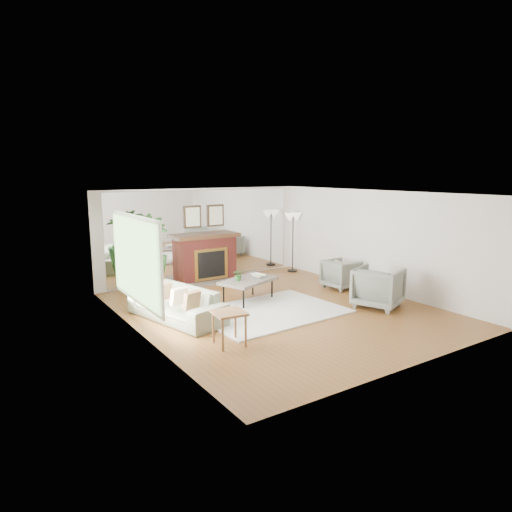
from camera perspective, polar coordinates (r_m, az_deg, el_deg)
ground at (r=9.94m, az=2.76°, el=-6.71°), size 7.00×7.00×0.00m
wall_left at (r=8.28m, az=-14.16°, el=-1.60°), size 0.02×7.00×2.50m
wall_right at (r=11.64m, az=14.81°, el=1.81°), size 0.02×7.00×2.50m
wall_back at (r=12.60m, az=-6.57°, el=2.73°), size 6.00×0.02×2.50m
mirror_panel at (r=12.58m, az=-6.53°, el=2.72°), size 5.40×0.04×2.40m
window_panel at (r=8.64m, az=-14.88°, el=-0.45°), size 0.04×2.40×1.50m
fireplace at (r=12.49m, az=-6.04°, el=-0.08°), size 1.85×0.83×2.05m
area_rug at (r=9.73m, az=1.67°, el=-6.98°), size 3.14×2.33×0.03m
coffee_table at (r=10.39m, az=-0.95°, el=-3.15°), size 1.52×1.20×0.53m
sofa at (r=9.32m, az=-9.95°, el=-5.94°), size 1.39×2.37×0.65m
armchair_back at (r=11.86m, az=10.62°, el=-2.22°), size 0.84×0.82×0.73m
armchair_front at (r=10.37m, az=15.03°, el=-3.81°), size 1.25×1.23×0.88m
side_table at (r=7.84m, az=-3.38°, el=-7.62°), size 0.58×0.58×0.60m
potted_ficus at (r=11.06m, az=-13.38°, el=0.36°), size 0.95×0.95×1.96m
floor_lamp at (r=13.47m, az=4.65°, el=4.29°), size 0.57×0.32×1.75m
tabletop_plant at (r=10.24m, az=-2.22°, el=-2.31°), size 0.30×0.28×0.28m
fruit_bowl at (r=10.52m, az=0.40°, el=-2.53°), size 0.36×0.36×0.07m
book at (r=10.77m, az=-0.33°, el=-2.36°), size 0.21×0.29×0.02m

